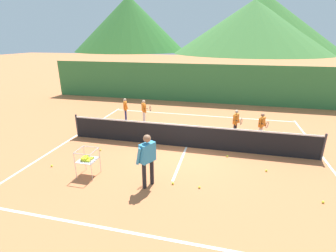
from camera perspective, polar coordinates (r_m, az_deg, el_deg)
ground_plane at (r=10.28m, az=4.29°, el=-4.87°), size 120.00×120.00×0.00m
line_baseline_near at (r=6.16m, az=-4.15°, el=-24.07°), size 10.36×0.08×0.01m
line_baseline_far at (r=14.54m, az=7.26°, el=2.46°), size 10.36×0.08×0.01m
line_sideline_west at (r=12.14m, az=-20.61°, el=-2.20°), size 0.08×9.62×0.01m
line_sideline_east at (r=10.85m, az=32.59°, el=-6.75°), size 0.08×9.62×0.01m
line_service_center at (r=10.28m, az=4.29°, el=-4.86°), size 0.08×5.35×0.01m
tennis_net at (r=10.08m, az=4.36°, el=-2.29°), size 10.12×0.08×1.05m
instructor at (r=7.30m, az=-4.77°, el=-6.90°), size 0.53×0.83×1.67m
student_0 at (r=13.59m, az=-9.83°, el=4.30°), size 0.31×0.50×1.22m
student_1 at (r=13.09m, az=-5.53°, el=3.92°), size 0.61×0.49×1.22m
student_2 at (r=11.56m, az=15.46°, el=1.23°), size 0.41×0.67×1.24m
student_3 at (r=11.55m, az=20.89°, el=0.48°), size 0.40×0.67×1.20m
ball_cart at (r=8.42m, az=-18.26°, el=-7.20°), size 0.58×0.58×0.90m
tennis_ball_1 at (r=7.69m, az=7.28°, el=-13.84°), size 0.07×0.07×0.07m
tennis_ball_2 at (r=9.10m, az=21.78°, el=-9.54°), size 0.07×0.07×0.07m
tennis_ball_3 at (r=10.28m, az=-15.40°, el=-5.37°), size 0.07×0.07×0.07m
tennis_ball_4 at (r=9.66m, az=-25.29°, el=-8.32°), size 0.07×0.07×0.07m
tennis_ball_5 at (r=9.67m, az=13.54°, el=-6.82°), size 0.07×0.07×0.07m
tennis_ball_6 at (r=8.22m, az=32.23°, el=-14.65°), size 0.07×0.07×0.07m
tennis_ball_7 at (r=7.80m, az=1.12°, el=-13.12°), size 0.07×0.07×0.07m
windscreen_fence at (r=17.28m, az=8.67°, el=9.62°), size 22.78×0.08×2.64m
hill_0 at (r=81.04m, az=18.87°, el=20.83°), size 45.45×45.45×14.71m
hill_1 at (r=91.75m, az=-8.85°, el=22.28°), size 37.75×37.75×17.77m
hill_2 at (r=86.98m, az=20.95°, el=21.22°), size 46.71×46.71×17.01m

